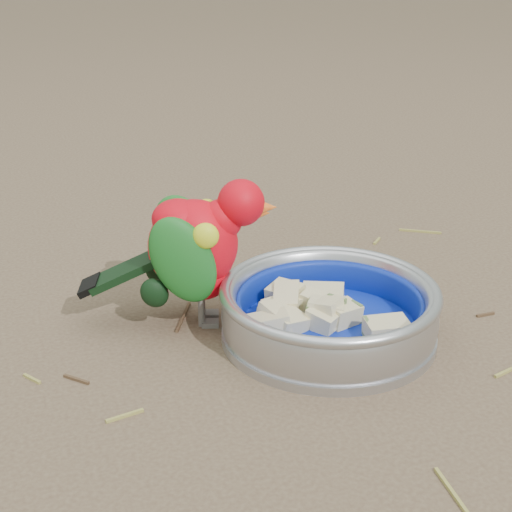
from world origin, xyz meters
name	(u,v)px	position (x,y,z in m)	size (l,w,h in m)	color
ground	(267,407)	(0.00, 0.00, 0.00)	(60.00, 60.00, 0.00)	brown
food_bowl	(328,332)	(0.11, 0.10, 0.01)	(0.23, 0.23, 0.02)	#B2B2BA
bowl_wall	(329,307)	(0.11, 0.10, 0.04)	(0.23, 0.23, 0.04)	#B2B2BA
fruit_wedges	(329,313)	(0.11, 0.10, 0.03)	(0.14, 0.14, 0.03)	beige
lory_parrot	(197,256)	(-0.01, 0.18, 0.08)	(0.09, 0.20, 0.16)	red
ground_debris	(215,403)	(-0.04, 0.02, 0.00)	(0.90, 0.80, 0.01)	olive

